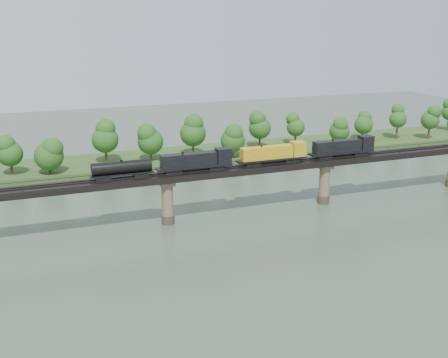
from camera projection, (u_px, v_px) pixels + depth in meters
name	position (u px, v px, depth m)	size (l,w,h in m)	color
ground	(213.00, 280.00, 99.46)	(400.00, 400.00, 0.00)	#374638
far_bank	(122.00, 162.00, 175.53)	(300.00, 24.00, 1.60)	#2A461C
bridge	(167.00, 200.00, 124.85)	(236.00, 30.00, 11.50)	#473A2D
bridge_superstructure	(167.00, 173.00, 123.07)	(220.00, 4.90, 0.75)	black
far_treeline	(96.00, 142.00, 166.47)	(289.06, 17.54, 13.60)	#382619
freight_train	(248.00, 157.00, 129.06)	(69.67, 2.71, 4.80)	black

